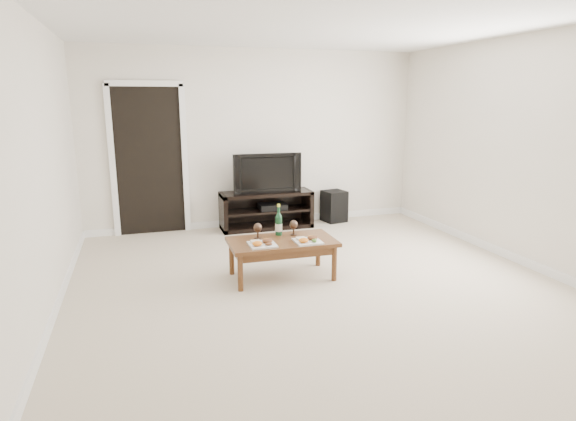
# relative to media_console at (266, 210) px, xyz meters

# --- Properties ---
(floor) EXTENTS (5.50, 5.50, 0.00)m
(floor) POSITION_rel_media_console_xyz_m (-0.08, -2.50, -0.28)
(floor) COLOR beige
(floor) RESTS_ON ground
(back_wall) EXTENTS (5.00, 0.04, 2.60)m
(back_wall) POSITION_rel_media_console_xyz_m (-0.08, 0.27, 1.02)
(back_wall) COLOR silver
(back_wall) RESTS_ON ground
(ceiling) EXTENTS (5.00, 5.50, 0.04)m
(ceiling) POSITION_rel_media_console_xyz_m (-0.08, -2.50, 2.35)
(ceiling) COLOR white
(ceiling) RESTS_ON back_wall
(doorway) EXTENTS (0.90, 0.02, 2.05)m
(doorway) POSITION_rel_media_console_xyz_m (-1.63, 0.24, 0.75)
(doorway) COLOR black
(doorway) RESTS_ON ground
(media_console) EXTENTS (1.35, 0.45, 0.55)m
(media_console) POSITION_rel_media_console_xyz_m (0.00, 0.00, 0.00)
(media_console) COLOR black
(media_console) RESTS_ON ground
(television) EXTENTS (1.00, 0.15, 0.58)m
(television) POSITION_rel_media_console_xyz_m (0.00, 0.00, 0.56)
(television) COLOR black
(television) RESTS_ON media_console
(av_receiver) EXTENTS (0.41, 0.31, 0.08)m
(av_receiver) POSITION_rel_media_console_xyz_m (0.09, -0.01, 0.05)
(av_receiver) COLOR black
(av_receiver) RESTS_ON media_console
(subwoofer) EXTENTS (0.38, 0.38, 0.49)m
(subwoofer) POSITION_rel_media_console_xyz_m (1.12, 0.07, -0.03)
(subwoofer) COLOR black
(subwoofer) RESTS_ON ground
(coffee_table) EXTENTS (1.14, 0.63, 0.42)m
(coffee_table) POSITION_rel_media_console_xyz_m (-0.37, -2.04, -0.07)
(coffee_table) COLOR brown
(coffee_table) RESTS_ON ground
(plate_left) EXTENTS (0.27, 0.27, 0.07)m
(plate_left) POSITION_rel_media_console_xyz_m (-0.62, -2.16, 0.18)
(plate_left) COLOR white
(plate_left) RESTS_ON coffee_table
(plate_right) EXTENTS (0.27, 0.27, 0.07)m
(plate_right) POSITION_rel_media_console_xyz_m (-0.13, -2.19, 0.18)
(plate_right) COLOR white
(plate_right) RESTS_ON coffee_table
(wine_bottle) EXTENTS (0.07, 0.07, 0.35)m
(wine_bottle) POSITION_rel_media_console_xyz_m (-0.35, -1.84, 0.32)
(wine_bottle) COLOR #103B1F
(wine_bottle) RESTS_ON coffee_table
(goblet_left) EXTENTS (0.09, 0.09, 0.17)m
(goblet_left) POSITION_rel_media_console_xyz_m (-0.60, -1.90, 0.23)
(goblet_left) COLOR #3E2C21
(goblet_left) RESTS_ON coffee_table
(goblet_right) EXTENTS (0.09, 0.09, 0.17)m
(goblet_right) POSITION_rel_media_console_xyz_m (-0.19, -1.90, 0.23)
(goblet_right) COLOR #3E2C21
(goblet_right) RESTS_ON coffee_table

